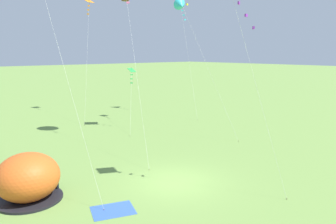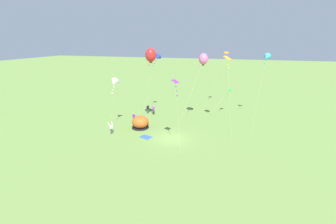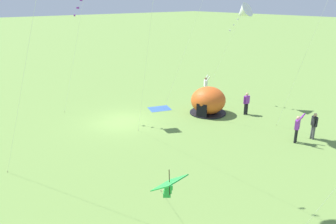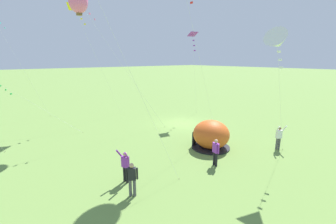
% 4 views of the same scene
% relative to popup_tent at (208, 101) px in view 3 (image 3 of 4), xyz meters
% --- Properties ---
extents(ground_plane, '(300.00, 300.00, 0.00)m').
position_rel_popup_tent_xyz_m(ground_plane, '(6.11, -2.69, -1.00)').
color(ground_plane, olive).
extents(popup_tent, '(2.81, 2.81, 2.10)m').
position_rel_popup_tent_xyz_m(popup_tent, '(0.00, 0.00, 0.00)').
color(popup_tent, '#D8591E').
rests_on(popup_tent, ground).
extents(picnic_blanket, '(2.04, 1.80, 0.01)m').
position_rel_popup_tent_xyz_m(picnic_blanket, '(2.23, -3.24, -0.99)').
color(picnic_blanket, '#3359A5').
rests_on(picnic_blanket, ground).
extents(person_far_back, '(0.65, 0.72, 1.89)m').
position_rel_popup_tent_xyz_m(person_far_back, '(-3.32, -3.54, 0.00)').
color(person_far_back, '#4C4C51').
rests_on(person_far_back, ground).
extents(person_with_toddler, '(0.58, 0.31, 1.72)m').
position_rel_popup_tent_xyz_m(person_with_toddler, '(-2.09, 2.01, -0.03)').
color(person_with_toddler, black).
rests_on(person_with_toddler, ground).
extents(person_arms_raised, '(0.70, 0.59, 1.89)m').
position_rel_popup_tent_xyz_m(person_arms_raised, '(-0.30, 7.25, 0.00)').
color(person_arms_raised, black).
rests_on(person_arms_raised, ground).
extents(person_watching_sky, '(0.41, 0.50, 1.72)m').
position_rel_popup_tent_xyz_m(person_watching_sky, '(-1.64, 7.61, -0.03)').
color(person_watching_sky, '#4C4C51').
rests_on(person_watching_sky, ground).
extents(kite_green, '(4.47, 5.90, 4.92)m').
position_rel_popup_tent_xyz_m(kite_green, '(13.40, 11.51, 3.36)').
color(kite_green, silver).
rests_on(kite_green, ground).
extents(kite_white, '(1.41, 4.18, 8.18)m').
position_rel_popup_tent_xyz_m(kite_white, '(-3.98, -0.44, 6.40)').
color(kite_white, silver).
rests_on(kite_white, ground).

